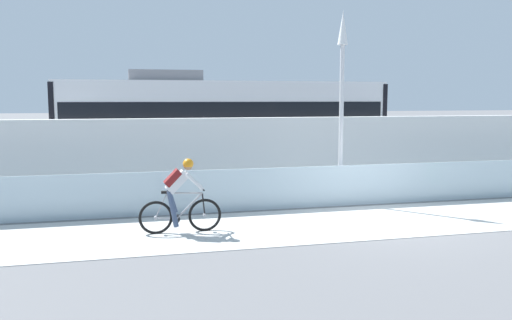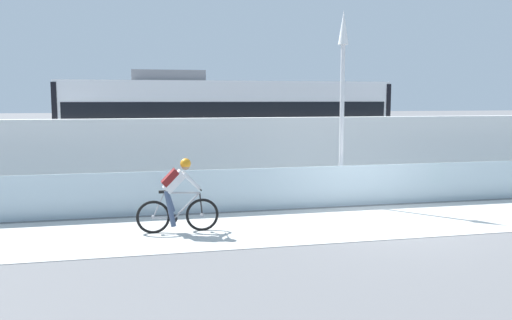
# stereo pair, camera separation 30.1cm
# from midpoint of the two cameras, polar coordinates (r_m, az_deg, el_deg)

# --- Properties ---
(ground_plane) EXTENTS (200.00, 200.00, 0.00)m
(ground_plane) POSITION_cam_midpoint_polar(r_m,az_deg,el_deg) (13.00, 14.65, -6.36)
(ground_plane) COLOR slate
(bike_path_deck) EXTENTS (32.00, 3.20, 0.01)m
(bike_path_deck) POSITION_cam_midpoint_polar(r_m,az_deg,el_deg) (12.99, 14.65, -6.33)
(bike_path_deck) COLOR beige
(bike_path_deck) RESTS_ON ground
(glass_parapet) EXTENTS (32.00, 0.05, 1.09)m
(glass_parapet) POSITION_cam_midpoint_polar(r_m,az_deg,el_deg) (14.53, 11.36, -2.71)
(glass_parapet) COLOR silver
(glass_parapet) RESTS_ON ground
(concrete_barrier_wall) EXTENTS (32.00, 0.36, 2.33)m
(concrete_barrier_wall) POSITION_cam_midpoint_polar(r_m,az_deg,el_deg) (16.09, 8.80, 0.46)
(concrete_barrier_wall) COLOR silver
(concrete_barrier_wall) RESTS_ON ground
(tram_rail_near) EXTENTS (32.00, 0.08, 0.01)m
(tram_rail_near) POSITION_cam_midpoint_polar(r_m,az_deg,el_deg) (18.55, 5.93, -2.29)
(tram_rail_near) COLOR #595654
(tram_rail_near) RESTS_ON ground
(tram_rail_far) EXTENTS (32.00, 0.08, 0.01)m
(tram_rail_far) POSITION_cam_midpoint_polar(r_m,az_deg,el_deg) (19.90, 4.60, -1.67)
(tram_rail_far) COLOR #595654
(tram_rail_far) RESTS_ON ground
(tram) EXTENTS (11.06, 2.54, 3.81)m
(tram) POSITION_cam_midpoint_polar(r_m,az_deg,el_deg) (18.38, -2.75, 3.58)
(tram) COLOR silver
(tram) RESTS_ON ground
(cyclist_on_bike) EXTENTS (1.77, 0.58, 1.61)m
(cyclist_on_bike) POSITION_cam_midpoint_polar(r_m,az_deg,el_deg) (11.45, -7.75, -3.86)
(cyclist_on_bike) COLOR black
(cyclist_on_bike) RESTS_ON ground
(lamp_post_antenna) EXTENTS (0.28, 0.28, 5.20)m
(lamp_post_antenna) POSITION_cam_midpoint_polar(r_m,az_deg,el_deg) (14.49, 9.91, 8.20)
(lamp_post_antenna) COLOR gray
(lamp_post_antenna) RESTS_ON ground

